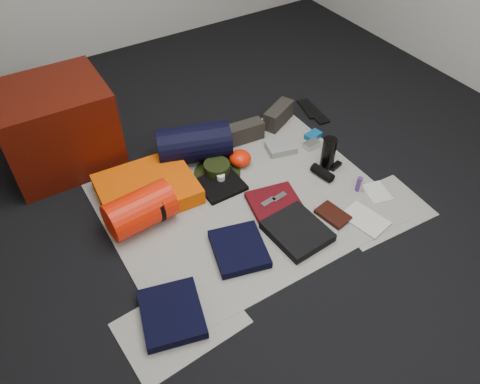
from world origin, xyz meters
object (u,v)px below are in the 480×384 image
compact_camera (312,145)px  paperback_book (333,215)px  stuff_sack (140,210)px  water_bottle (328,153)px  navy_duffel (194,144)px  sleeping_pad (147,189)px  red_cabinet (57,127)px

compact_camera → paperback_book: (-0.30, -0.58, -0.01)m
stuff_sack → water_bottle: 1.24m
navy_duffel → sleeping_pad: bearing=-140.2°
red_cabinet → water_bottle: (1.43, -0.96, -0.16)m
water_bottle → stuff_sack: bearing=172.0°
sleeping_pad → stuff_sack: (-0.12, -0.20, 0.06)m
water_bottle → paperback_book: bearing=-124.4°
navy_duffel → stuff_sack: bearing=-127.6°
red_cabinet → stuff_sack: bearing=-74.7°
stuff_sack → navy_duffel: (0.53, 0.36, 0.01)m
sleeping_pad → paperback_book: (0.85, -0.74, -0.04)m
water_bottle → red_cabinet: bearing=146.0°
red_cabinet → navy_duffel: 0.86m
navy_duffel → red_cabinet: bearing=168.0°
sleeping_pad → red_cabinet: bearing=118.7°
red_cabinet → sleeping_pad: size_ratio=1.17×
sleeping_pad → water_bottle: water_bottle is taller
sleeping_pad → compact_camera: size_ratio=5.17×
red_cabinet → compact_camera: 1.67m
stuff_sack → compact_camera: bearing=1.8°
sleeping_pad → stuff_sack: 0.24m
sleeping_pad → navy_duffel: 0.45m
red_cabinet → water_bottle: size_ratio=2.96×
navy_duffel → compact_camera: size_ratio=4.32×
water_bottle → paperback_book: size_ratio=1.17×
stuff_sack → paperback_book: bearing=-29.0°
water_bottle → sleeping_pad: bearing=161.4°
sleeping_pad → compact_camera: bearing=-7.8°
sleeping_pad → stuff_sack: size_ratio=1.49×
stuff_sack → navy_duffel: size_ratio=0.80×
sleeping_pad → navy_duffel: bearing=21.5°
red_cabinet → paperback_book: 1.79m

